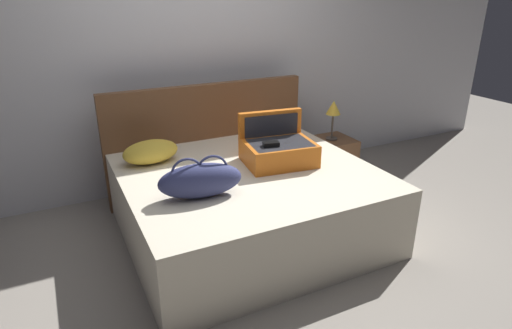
{
  "coord_description": "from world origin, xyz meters",
  "views": [
    {
      "loc": [
        -1.31,
        -2.36,
        1.86
      ],
      "look_at": [
        0.0,
        0.27,
        0.66
      ],
      "focal_mm": 30.12,
      "sensor_mm": 36.0,
      "label": 1
    }
  ],
  "objects": [
    {
      "name": "ground_plane",
      "position": [
        0.0,
        0.0,
        0.0
      ],
      "size": [
        12.0,
        12.0,
        0.0
      ],
      "primitive_type": "plane",
      "color": "gray"
    },
    {
      "name": "back_wall",
      "position": [
        0.0,
        1.65,
        1.3
      ],
      "size": [
        8.0,
        0.1,
        2.6
      ],
      "primitive_type": "cube",
      "color": "silver",
      "rests_on": "ground"
    },
    {
      "name": "bed",
      "position": [
        0.0,
        0.4,
        0.28
      ],
      "size": [
        1.88,
        1.71,
        0.56
      ],
      "primitive_type": "cube",
      "color": "beige",
      "rests_on": "ground"
    },
    {
      "name": "headboard",
      "position": [
        0.0,
        1.3,
        0.54
      ],
      "size": [
        1.92,
        0.08,
        1.07
      ],
      "primitive_type": "cube",
      "color": "brown",
      "rests_on": "ground"
    },
    {
      "name": "hard_case_large",
      "position": [
        0.29,
        0.45,
        0.68
      ],
      "size": [
        0.59,
        0.5,
        0.38
      ],
      "rotation": [
        0.0,
        0.0,
        -0.13
      ],
      "color": "#D16619",
      "rests_on": "bed"
    },
    {
      "name": "duffel_bag",
      "position": [
        -0.48,
        0.14,
        0.68
      ],
      "size": [
        0.59,
        0.29,
        0.29
      ],
      "rotation": [
        0.0,
        0.0,
        -0.15
      ],
      "color": "navy",
      "rests_on": "bed"
    },
    {
      "name": "pillow_near_headboard",
      "position": [
        -0.63,
        0.9,
        0.65
      ],
      "size": [
        0.47,
        0.29,
        0.19
      ],
      "primitive_type": "ellipsoid",
      "rotation": [
        0.0,
        0.0,
        0.09
      ],
      "color": "gold",
      "rests_on": "bed"
    },
    {
      "name": "nightstand",
      "position": [
        1.22,
        1.01,
        0.22
      ],
      "size": [
        0.44,
        0.4,
        0.45
      ],
      "primitive_type": "cube",
      "color": "brown",
      "rests_on": "ground"
    },
    {
      "name": "table_lamp",
      "position": [
        1.22,
        1.01,
        0.75
      ],
      "size": [
        0.15,
        0.15,
        0.4
      ],
      "color": "#3F3833",
      "rests_on": "nightstand"
    }
  ]
}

